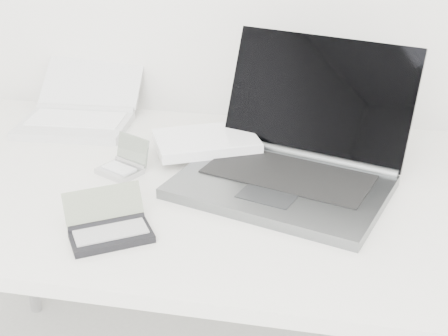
% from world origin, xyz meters
% --- Properties ---
extents(desk, '(1.60, 0.80, 0.73)m').
position_xyz_m(desk, '(0.00, 1.55, 0.68)').
color(desk, white).
rests_on(desk, ground).
extents(laptop_large, '(0.61, 0.51, 0.27)m').
position_xyz_m(laptop_large, '(0.07, 1.62, 0.78)').
color(laptop_large, slate).
rests_on(laptop_large, desk).
extents(netbook_open_white, '(0.30, 0.35, 0.13)m').
position_xyz_m(netbook_open_white, '(-0.48, 1.83, 0.76)').
color(netbook_open_white, silver).
rests_on(netbook_open_white, desk).
extents(pda_silver, '(0.12, 0.12, 0.07)m').
position_xyz_m(pda_silver, '(-0.27, 1.57, 0.75)').
color(pda_silver, silver).
rests_on(pda_silver, desk).
extents(palmtop_charcoal, '(0.19, 0.18, 0.08)m').
position_xyz_m(palmtop_charcoal, '(-0.21, 1.31, 0.75)').
color(palmtop_charcoal, black).
rests_on(palmtop_charcoal, desk).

